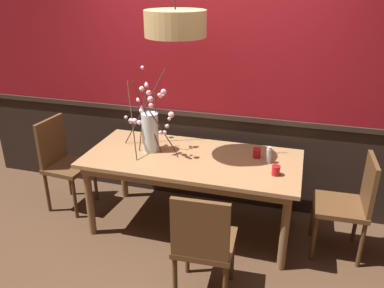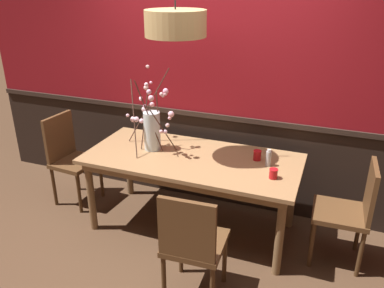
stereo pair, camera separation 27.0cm
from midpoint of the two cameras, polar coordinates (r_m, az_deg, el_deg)
name	(u,v)px [view 1 (the left image)]	position (r m, az deg, el deg)	size (l,w,h in m)	color
ground_plane	(192,227)	(3.96, -1.99, -11.94)	(24.00, 24.00, 0.00)	#4C3321
back_wall	(210,78)	(3.95, 0.62, 9.50)	(5.35, 0.14, 2.70)	black
dining_table	(192,165)	(3.61, -2.14, -3.10)	(1.96, 0.90, 0.76)	#997047
chair_far_side_left	(191,144)	(4.50, -1.81, -0.05)	(0.47, 0.45, 0.89)	brown
chair_far_side_right	(236,148)	(4.38, 4.59, -0.64)	(0.41, 0.41, 0.91)	brown
chair_head_west_end	(62,159)	(4.31, -20.05, -2.10)	(0.43, 0.45, 0.96)	brown
chair_near_side_right	(203,242)	(2.89, -1.11, -14.08)	(0.45, 0.46, 0.94)	brown
chair_head_east_end	(350,201)	(3.57, 19.99, -7.87)	(0.45, 0.44, 0.93)	brown
vase_with_blossoms	(150,130)	(3.67, -8.21, 2.03)	(0.59, 0.61, 0.73)	silver
candle_holder_nearer_center	(257,153)	(3.58, 7.27, -1.33)	(0.07, 0.07, 0.09)	red
candle_holder_nearer_edge	(276,170)	(3.29, 9.81, -3.83)	(0.07, 0.07, 0.08)	red
condiment_bottle	(269,155)	(3.48, 8.92, -1.67)	(0.05, 0.05, 0.15)	#ADADB2
pendant_lamp	(175,24)	(3.26, -4.90, 17.02)	(0.50, 0.50, 0.87)	tan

